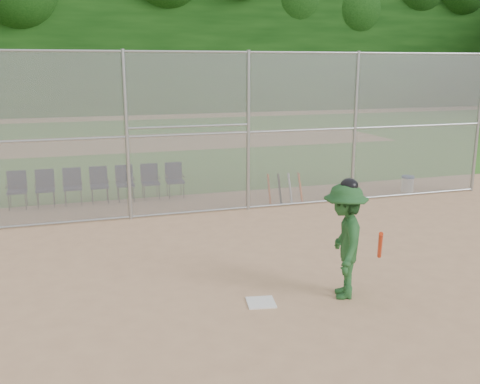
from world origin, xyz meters
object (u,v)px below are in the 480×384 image
object	(u,v)px
home_plate	(261,302)
batter_at_plate	(344,240)
water_cooler	(407,184)
chair_0	(17,191)

from	to	relation	value
home_plate	batter_at_plate	world-z (taller)	batter_at_plate
water_cooler	chair_0	size ratio (longest dim) A/B	0.49
home_plate	batter_at_plate	size ratio (longest dim) A/B	0.22
chair_0	batter_at_plate	bearing A→B (deg)	-53.37
home_plate	chair_0	xyz separation A→B (m)	(-4.13, 7.24, 0.47)
home_plate	batter_at_plate	xyz separation A→B (m)	(1.35, -0.13, 0.93)
water_cooler	home_plate	bearing A→B (deg)	-138.65
home_plate	water_cooler	world-z (taller)	water_cooler
chair_0	water_cooler	bearing A→B (deg)	-7.32
water_cooler	chair_0	bearing A→B (deg)	172.68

